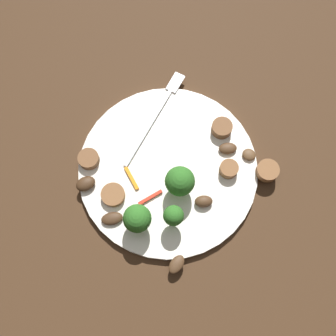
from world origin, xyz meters
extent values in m
plane|color=#422B19|center=(0.00, 0.00, 0.00)|extent=(1.40, 1.40, 0.00)
cylinder|color=white|center=(0.00, 0.00, 0.01)|extent=(0.27, 0.27, 0.01)
cube|color=silver|center=(0.02, 0.07, 0.01)|extent=(0.14, 0.05, 0.00)
cube|color=silver|center=(0.11, 0.10, 0.01)|extent=(0.04, 0.03, 0.00)
cylinder|color=#347525|center=(-0.01, -0.03, 0.02)|extent=(0.01, 0.01, 0.02)
sphere|color=#2D6B23|center=(-0.01, -0.03, 0.04)|extent=(0.04, 0.04, 0.04)
cylinder|color=#347525|center=(-0.05, -0.06, 0.02)|extent=(0.01, 0.01, 0.03)
sphere|color=#2D6B23|center=(-0.05, -0.06, 0.04)|extent=(0.03, 0.03, 0.03)
cylinder|color=#347525|center=(-0.09, -0.03, 0.02)|extent=(0.01, 0.01, 0.02)
sphere|color=#2D6B23|center=(-0.09, -0.03, 0.04)|extent=(0.04, 0.04, 0.04)
cylinder|color=brown|center=(0.10, -0.11, 0.02)|extent=(0.05, 0.05, 0.01)
cylinder|color=brown|center=(0.06, -0.07, 0.02)|extent=(0.03, 0.03, 0.02)
cylinder|color=brown|center=(-0.09, 0.03, 0.02)|extent=(0.05, 0.05, 0.01)
cylinder|color=brown|center=(0.10, -0.01, 0.02)|extent=(0.04, 0.04, 0.02)
cylinder|color=brown|center=(-0.08, 0.09, 0.02)|extent=(0.03, 0.03, 0.01)
ellipsoid|color=#4C331E|center=(0.00, -0.07, 0.02)|extent=(0.03, 0.03, 0.01)
ellipsoid|color=#422B19|center=(-0.11, 0.07, 0.02)|extent=(0.03, 0.03, 0.01)
ellipsoid|color=#4C331E|center=(0.09, -0.04, 0.02)|extent=(0.03, 0.03, 0.01)
ellipsoid|color=#422B19|center=(-0.11, 0.00, 0.02)|extent=(0.04, 0.03, 0.01)
ellipsoid|color=#4C331E|center=(-0.09, -0.11, 0.02)|extent=(0.03, 0.02, 0.01)
ellipsoid|color=brown|center=(0.10, -0.07, 0.02)|extent=(0.03, 0.03, 0.01)
cube|color=red|center=(-0.05, -0.02, 0.01)|extent=(0.04, 0.01, 0.00)
cube|color=orange|center=(-0.05, 0.03, 0.01)|extent=(0.02, 0.04, 0.00)
camera|label=1|loc=(-0.13, -0.14, 0.60)|focal=43.67mm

